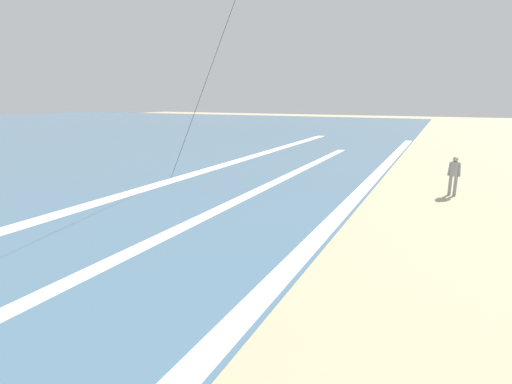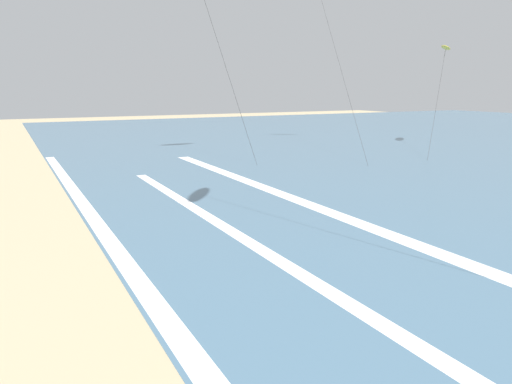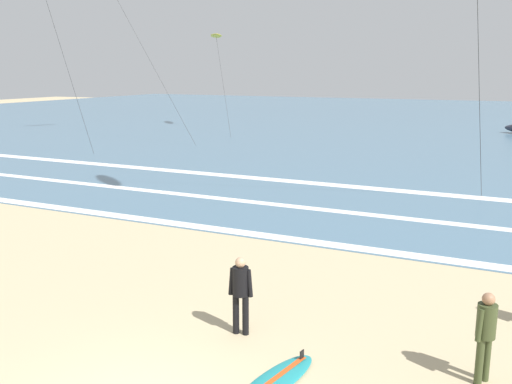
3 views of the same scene
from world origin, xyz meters
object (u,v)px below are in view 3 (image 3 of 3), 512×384
object	(u,v)px
surfboard_left_pile	(276,380)
kite_yellow_mid_center	(216,36)
surfer_right_near	(486,329)
surfer_left_far	(241,288)

from	to	relation	value
surfboard_left_pile	kite_yellow_mid_center	bearing A→B (deg)	120.44
surfer_right_near	surfboard_left_pile	world-z (taller)	surfer_right_near
surfboard_left_pile	surfer_right_near	bearing A→B (deg)	25.83
surfer_right_near	kite_yellow_mid_center	xyz separation A→B (m)	(-24.96, 35.66, 7.14)
surfer_right_near	surfboard_left_pile	xyz separation A→B (m)	(-3.12, -1.51, -0.91)
surfer_right_near	kite_yellow_mid_center	size ratio (longest dim) A/B	0.19
kite_yellow_mid_center	surfer_left_far	bearing A→B (deg)	-60.21
surfer_right_near	kite_yellow_mid_center	world-z (taller)	kite_yellow_mid_center
surfer_left_far	kite_yellow_mid_center	world-z (taller)	kite_yellow_mid_center
surfer_right_near	kite_yellow_mid_center	distance (m)	44.11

